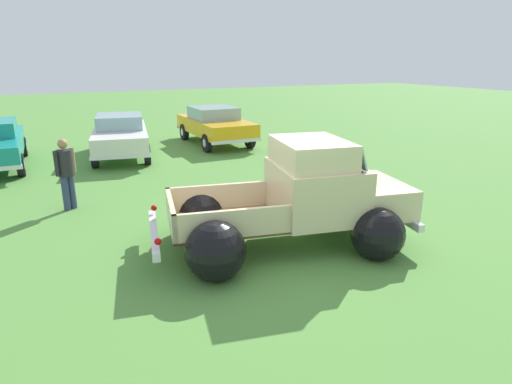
{
  "coord_description": "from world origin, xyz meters",
  "views": [
    {
      "loc": [
        -3.65,
        -6.41,
        3.29
      ],
      "look_at": [
        0.0,
        1.01,
        0.73
      ],
      "focal_mm": 30.56,
      "sensor_mm": 36.0,
      "label": 1
    }
  ],
  "objects_px": {
    "show_car_2": "(215,124)",
    "lane_cone_0": "(340,179)",
    "spectator_0": "(66,170)",
    "vintage_pickup_truck": "(301,204)",
    "show_car_1": "(121,134)"
  },
  "relations": [
    {
      "from": "vintage_pickup_truck",
      "to": "show_car_1",
      "type": "bearing_deg",
      "value": 111.95
    },
    {
      "from": "show_car_2",
      "to": "spectator_0",
      "type": "height_order",
      "value": "spectator_0"
    },
    {
      "from": "vintage_pickup_truck",
      "to": "show_car_2",
      "type": "distance_m",
      "value": 10.04
    },
    {
      "from": "vintage_pickup_truck",
      "to": "spectator_0",
      "type": "relative_size",
      "value": 3.06
    },
    {
      "from": "show_car_1",
      "to": "show_car_2",
      "type": "bearing_deg",
      "value": 113.0
    },
    {
      "from": "vintage_pickup_truck",
      "to": "spectator_0",
      "type": "distance_m",
      "value": 5.37
    },
    {
      "from": "vintage_pickup_truck",
      "to": "show_car_2",
      "type": "xyz_separation_m",
      "value": [
        2.1,
        9.81,
        0.03
      ]
    },
    {
      "from": "vintage_pickup_truck",
      "to": "show_car_2",
      "type": "height_order",
      "value": "vintage_pickup_truck"
    },
    {
      "from": "show_car_2",
      "to": "lane_cone_0",
      "type": "xyz_separation_m",
      "value": [
        0.54,
        -7.45,
        -0.47
      ]
    },
    {
      "from": "show_car_1",
      "to": "lane_cone_0",
      "type": "xyz_separation_m",
      "value": [
        4.31,
        -6.6,
        -0.47
      ]
    },
    {
      "from": "show_car_2",
      "to": "spectator_0",
      "type": "distance_m",
      "value": 8.28
    },
    {
      "from": "show_car_2",
      "to": "vintage_pickup_truck",
      "type": "bearing_deg",
      "value": -12.01
    },
    {
      "from": "show_car_2",
      "to": "spectator_0",
      "type": "bearing_deg",
      "value": -44.29
    },
    {
      "from": "spectator_0",
      "to": "vintage_pickup_truck",
      "type": "bearing_deg",
      "value": 6.96
    },
    {
      "from": "vintage_pickup_truck",
      "to": "spectator_0",
      "type": "bearing_deg",
      "value": 144.84
    }
  ]
}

